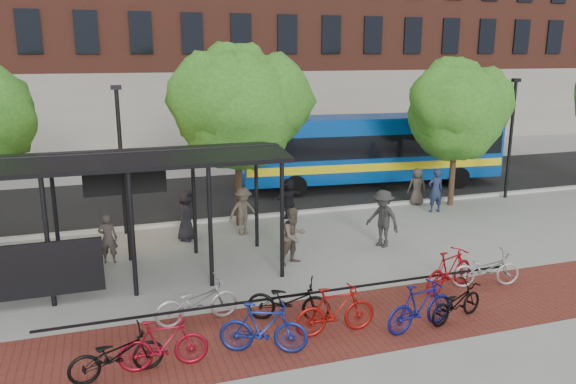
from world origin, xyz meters
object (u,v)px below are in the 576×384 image
object	(u,v)px
bike_1	(163,344)
bus_shelter	(82,175)
bike_7	(420,306)
pedestrian_3	(243,211)
pedestrian_0	(186,215)
tree_c	(458,107)
bike_10	(486,269)
lamp_post_right	(511,135)
bike_2	(197,301)
lamp_post_left	(121,156)
tree_b	(239,103)
bike_3	(263,328)
bike_8	(456,303)
bike_9	(449,270)
pedestrian_5	(289,198)
bike_0	(116,354)
bike_5	(336,310)
pedestrian_8	(294,236)
pedestrian_1	(108,238)
bus	(370,146)
pedestrian_7	(435,190)
bike_4	(289,300)
pedestrian_9	(383,219)
pedestrian_6	(417,186)

from	to	relation	value
bike_1	bus_shelter	bearing A→B (deg)	17.51
bus_shelter	bike_7	size ratio (longest dim) A/B	5.62
pedestrian_3	pedestrian_0	bearing A→B (deg)	167.82
tree_c	bike_10	world-z (taller)	tree_c
lamp_post_right	bike_2	bearing A→B (deg)	-153.19
bus_shelter	lamp_post_left	bearing A→B (deg)	74.47
tree_b	bike_3	world-z (taller)	tree_b
bike_10	pedestrian_3	distance (m)	8.21
bike_8	bike_9	size ratio (longest dim) A/B	0.89
bike_1	bike_7	size ratio (longest dim) A/B	0.95
tree_c	pedestrian_5	bearing A→B (deg)	177.41
bike_7	bike_10	xyz separation A→B (m)	(2.99, 1.61, -0.07)
bike_3	bike_0	bearing A→B (deg)	111.83
bus_shelter	bike_5	xyz separation A→B (m)	(5.26, -4.91, -2.43)
bike_3	pedestrian_8	distance (m)	5.23
bike_2	pedestrian_0	size ratio (longest dim) A/B	1.13
tree_b	pedestrian_3	bearing A→B (deg)	-100.44
bike_7	pedestrian_1	world-z (taller)	pedestrian_1
tree_b	bike_0	bearing A→B (deg)	-117.51
bike_8	pedestrian_8	distance (m)	5.31
bike_1	bike_5	bearing A→B (deg)	-84.55
bus_shelter	bus	world-z (taller)	bus_shelter
pedestrian_0	pedestrian_7	bearing A→B (deg)	-52.05
tree_c	bike_4	distance (m)	12.99
pedestrian_7	bike_9	bearing A→B (deg)	62.41
pedestrian_5	pedestrian_7	size ratio (longest dim) A/B	0.88
bike_3	bike_4	bearing A→B (deg)	-15.82
bike_2	bike_4	xyz separation A→B (m)	(2.06, -0.61, -0.00)
bus	bike_0	distance (m)	17.78
bike_0	bike_1	distance (m)	0.90
bike_2	pedestrian_7	xyz separation A→B (m)	(10.52, 6.44, 0.36)
pedestrian_8	pedestrian_0	bearing A→B (deg)	110.06
pedestrian_8	bus	bearing A→B (deg)	31.22
bike_2	pedestrian_1	distance (m)	5.04
bike_3	pedestrian_5	xyz separation A→B (m)	(3.67, 9.34, 0.21)
bike_8	pedestrian_1	size ratio (longest dim) A/B	1.11
bike_1	pedestrian_5	world-z (taller)	pedestrian_5
lamp_post_left	pedestrian_5	xyz separation A→B (m)	(6.03, 0.07, -1.97)
tree_b	bike_1	size ratio (longest dim) A/B	3.63
pedestrian_7	lamp_post_right	bearing A→B (deg)	-164.26
lamp_post_left	lamp_post_right	distance (m)	16.00
bike_2	bike_7	xyz separation A→B (m)	(4.76, -1.96, 0.04)
pedestrian_5	pedestrian_9	xyz separation A→B (m)	(1.85, -4.09, 0.17)
bike_3	bike_7	xyz separation A→B (m)	(3.66, -0.13, 0.00)
bike_7	bike_10	world-z (taller)	bike_7
pedestrian_8	pedestrian_9	xyz separation A→B (m)	(3.24, 0.55, 0.08)
pedestrian_0	pedestrian_8	distance (m)	4.20
pedestrian_7	pedestrian_6	bearing A→B (deg)	-82.96
lamp_post_right	bike_1	size ratio (longest dim) A/B	2.87
pedestrian_3	pedestrian_5	distance (m)	2.62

